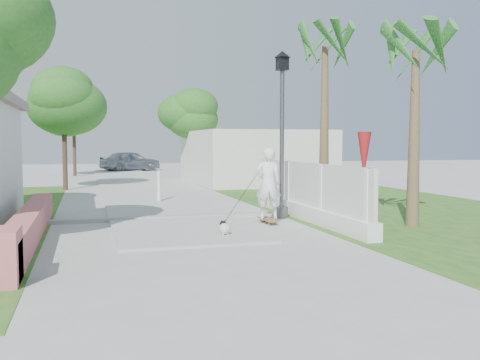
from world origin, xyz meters
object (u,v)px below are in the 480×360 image
object	(u,v)px
street_lamp	(282,127)
parked_car	(130,161)
dog	(224,228)
patio_umbrella	(364,156)
bollard	(159,185)
skateboarder	(247,194)

from	to	relation	value
street_lamp	parked_car	size ratio (longest dim) A/B	1.04
dog	parked_car	size ratio (longest dim) A/B	0.12
street_lamp	dog	size ratio (longest dim) A/B	8.75
street_lamp	dog	distance (m)	3.97
dog	patio_umbrella	bearing A→B (deg)	22.64
street_lamp	bollard	size ratio (longest dim) A/B	4.07
dog	parked_car	bearing A→B (deg)	93.25
bollard	parked_car	size ratio (longest dim) A/B	0.26
parked_car	bollard	bearing A→B (deg)	156.57
skateboarder	parked_car	size ratio (longest dim) A/B	0.45
skateboarder	bollard	bearing A→B (deg)	-66.77
street_lamp	patio_umbrella	world-z (taller)	street_lamp
bollard	patio_umbrella	distance (m)	7.25
dog	bollard	bearing A→B (deg)	97.71
dog	parked_car	world-z (taller)	parked_car
street_lamp	parked_car	bearing A→B (deg)	94.53
bollard	parked_car	distance (m)	20.81
bollard	patio_umbrella	world-z (taller)	patio_umbrella
patio_umbrella	street_lamp	bearing A→B (deg)	152.24
dog	parked_car	distance (m)	27.71
street_lamp	bollard	bearing A→B (deg)	120.96
skateboarder	patio_umbrella	bearing A→B (deg)	-162.52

